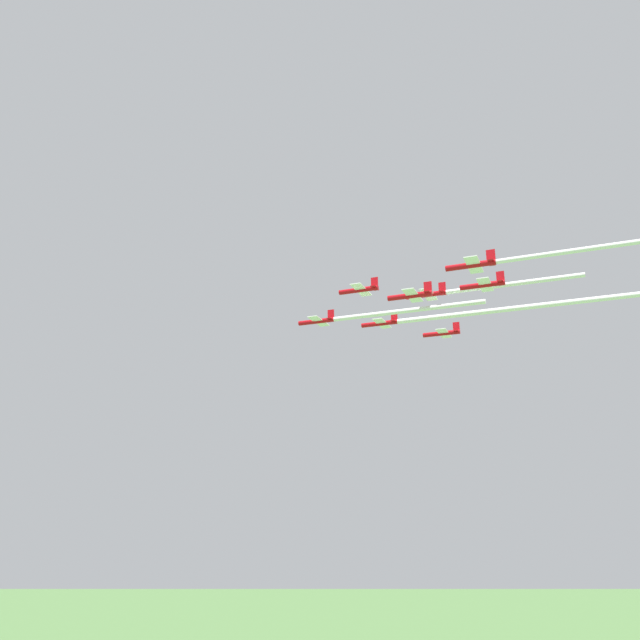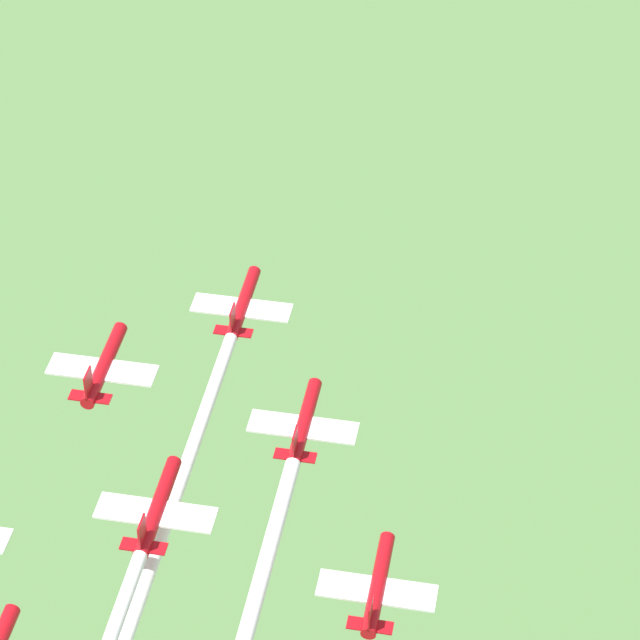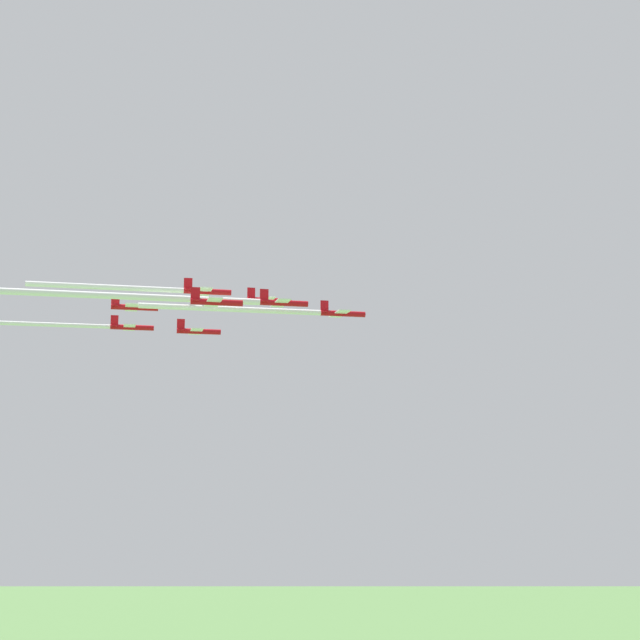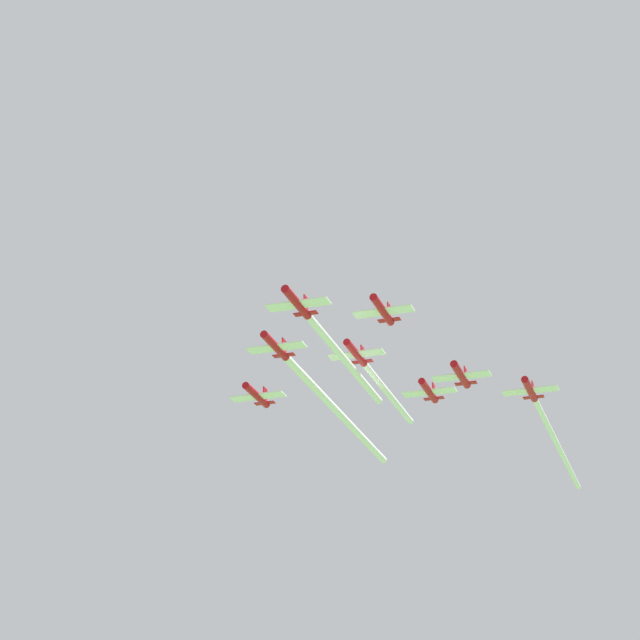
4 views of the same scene
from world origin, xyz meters
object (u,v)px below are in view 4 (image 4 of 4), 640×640
at_px(jet_4, 356,354).
at_px(jet_5, 257,396).
at_px(jet_7, 429,391).
at_px(jet_1, 383,311).
at_px(jet_3, 461,375).
at_px(jet_2, 276,347).
at_px(jet_6, 530,390).
at_px(jet_0, 297,303).

xyz_separation_m(jet_4, jet_5, (11.86, 9.99, -4.85)).
bearing_deg(jet_7, jet_1, 90.00).
xyz_separation_m(jet_3, jet_7, (14.42, -5.09, 3.08)).
height_order(jet_2, jet_3, jet_2).
bearing_deg(jet_2, jet_5, -59.53).
height_order(jet_6, jet_7, jet_7).
height_order(jet_1, jet_7, jet_1).
bearing_deg(jet_4, jet_1, 120.47).
height_order(jet_0, jet_2, jet_2).
bearing_deg(jet_5, jet_1, 150.46).
bearing_deg(jet_0, jet_7, -101.09).
relative_size(jet_0, jet_5, 1.00).
bearing_deg(jet_5, jet_6, -161.22).
distance_m(jet_1, jet_7, 26.48).
distance_m(jet_1, jet_2, 15.86).
relative_size(jet_0, jet_7, 1.00).
distance_m(jet_1, jet_6, 30.86).
distance_m(jet_2, jet_3, 26.83).
bearing_deg(jet_3, jet_7, -59.53).
bearing_deg(jet_6, jet_3, 59.53).
relative_size(jet_2, jet_7, 1.00).
relative_size(jet_6, jet_7, 1.00).
xyz_separation_m(jet_2, jet_4, (2.56, -15.08, 3.03)).
xyz_separation_m(jet_0, jet_7, (19.55, -35.24, 0.97)).
distance_m(jet_4, jet_6, 27.00).
bearing_deg(jet_7, jet_4, 59.53).
height_order(jet_2, jet_6, jet_2).
relative_size(jet_2, jet_5, 1.00).
bearing_deg(jet_3, jet_6, -120.47).
bearing_deg(jet_2, jet_6, -139.64).
bearing_deg(jet_3, jet_0, 59.53).
xyz_separation_m(jet_0, jet_1, (2.56, -15.08, 3.47)).
bearing_deg(jet_1, jet_0, 59.53).
xyz_separation_m(jet_0, jet_2, (14.42, -5.09, 0.13)).
bearing_deg(jet_7, jet_5, 29.54).
height_order(jet_1, jet_4, jet_1).
distance_m(jet_1, jet_5, 27.23).
xyz_separation_m(jet_1, jet_4, (14.42, -5.09, -0.30)).
bearing_deg(jet_2, jet_3, -150.46).
bearing_deg(jet_1, jet_7, -90.00).
relative_size(jet_2, jet_4, 1.00).
relative_size(jet_3, jet_7, 1.00).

